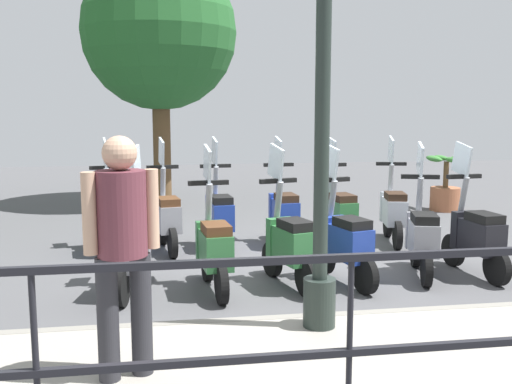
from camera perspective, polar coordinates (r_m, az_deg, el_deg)
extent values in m
plane|color=#4C4C4F|center=(7.17, 4.23, -7.28)|extent=(28.00, 28.00, 0.00)
cube|color=gray|center=(4.27, 14.46, -17.33)|extent=(2.20, 20.00, 0.15)
cube|color=gray|center=(5.17, 9.77, -12.60)|extent=(0.10, 20.00, 0.15)
cube|color=black|center=(3.06, 22.62, -5.54)|extent=(0.04, 16.00, 0.04)
cube|color=black|center=(3.20, 22.16, -13.80)|extent=(0.04, 16.00, 0.04)
cylinder|color=black|center=(2.93, 9.29, -16.46)|extent=(0.03, 0.03, 1.05)
cylinder|color=black|center=(2.87, -21.04, -17.49)|extent=(0.03, 0.03, 1.05)
cylinder|color=#232D28|center=(4.75, 6.35, -10.91)|extent=(0.26, 0.26, 0.40)
cylinder|color=#232D28|center=(4.50, 6.71, 11.23)|extent=(0.12, 0.12, 3.99)
cylinder|color=#28282D|center=(3.88, -14.59, -12.23)|extent=(0.14, 0.14, 0.82)
cylinder|color=#28282D|center=(3.93, -11.39, -11.87)|extent=(0.14, 0.14, 0.82)
cylinder|color=brown|center=(3.73, -13.31, -2.10)|extent=(0.40, 0.40, 0.55)
sphere|color=tan|center=(3.68, -13.50, 3.81)|extent=(0.22, 0.22, 0.22)
cylinder|color=tan|center=(3.68, -16.33, -2.09)|extent=(0.09, 0.09, 0.52)
cylinder|color=tan|center=(3.78, -10.37, -1.66)|extent=(0.09, 0.09, 0.52)
cylinder|color=brown|center=(11.95, -9.38, 4.38)|extent=(0.36, 0.36, 2.31)
sphere|color=#235B28|center=(12.03, -9.64, 15.50)|extent=(3.12, 3.12, 3.12)
cylinder|color=#9E5B3D|center=(11.58, 18.36, -0.66)|extent=(0.56, 0.56, 0.45)
cylinder|color=brown|center=(11.52, 18.47, 1.67)|extent=(0.10, 0.10, 0.50)
ellipsoid|color=#387A33|center=(11.72, 17.97, 3.27)|extent=(0.56, 0.16, 0.10)
ellipsoid|color=#387A33|center=(11.27, 19.12, 3.05)|extent=(0.56, 0.16, 0.10)
ellipsoid|color=#387A33|center=(11.38, 17.41, 3.16)|extent=(0.56, 0.16, 0.10)
ellipsoid|color=#387A33|center=(11.61, 19.63, 3.15)|extent=(0.56, 0.16, 0.10)
ellipsoid|color=#387A33|center=(11.57, 17.33, 3.24)|extent=(0.56, 0.16, 0.10)
ellipsoid|color=#387A33|center=(11.42, 19.75, 3.07)|extent=(0.56, 0.16, 0.10)
cylinder|color=black|center=(7.46, 19.10, -5.50)|extent=(0.41, 0.12, 0.40)
cylinder|color=black|center=(6.81, 22.96, -6.98)|extent=(0.41, 0.12, 0.40)
cube|color=black|center=(7.00, 21.45, -4.14)|extent=(0.62, 0.34, 0.36)
cube|color=black|center=(7.23, 20.12, -3.54)|extent=(0.15, 0.31, 0.44)
cube|color=black|center=(6.91, 21.89, -2.39)|extent=(0.42, 0.30, 0.10)
cylinder|color=gray|center=(7.22, 19.99, -0.69)|extent=(0.19, 0.09, 0.55)
cube|color=black|center=(7.19, 20.09, 1.47)|extent=(0.10, 0.44, 0.05)
cube|color=silver|center=(7.22, 19.90, 3.11)|extent=(0.39, 0.07, 0.42)
cylinder|color=black|center=(7.29, 15.65, -5.67)|extent=(0.41, 0.19, 0.40)
cylinder|color=black|center=(6.50, 16.69, -7.38)|extent=(0.41, 0.19, 0.40)
cube|color=gray|center=(6.75, 16.34, -4.35)|extent=(0.65, 0.44, 0.36)
cube|color=gray|center=(7.03, 15.98, -3.69)|extent=(0.20, 0.32, 0.44)
cube|color=black|center=(6.64, 16.51, -2.53)|extent=(0.46, 0.36, 0.10)
cylinder|color=gray|center=(7.03, 16.02, -0.75)|extent=(0.20, 0.12, 0.55)
cube|color=black|center=(6.99, 16.11, 1.48)|extent=(0.18, 0.44, 0.05)
cube|color=silver|center=(7.03, 16.10, 3.15)|extent=(0.38, 0.14, 0.42)
cylinder|color=black|center=(6.77, 6.80, -6.48)|extent=(0.41, 0.18, 0.40)
cylinder|color=black|center=(6.10, 10.84, -8.19)|extent=(0.41, 0.18, 0.40)
cube|color=navy|center=(6.29, 9.18, -5.01)|extent=(0.65, 0.43, 0.36)
cube|color=navy|center=(6.53, 7.79, -4.33)|extent=(0.19, 0.32, 0.44)
cube|color=black|center=(6.19, 9.59, -3.06)|extent=(0.45, 0.36, 0.10)
cylinder|color=gray|center=(6.51, 7.57, -1.18)|extent=(0.19, 0.12, 0.55)
cube|color=black|center=(6.47, 7.62, 1.22)|extent=(0.17, 0.44, 0.05)
cube|color=silver|center=(6.50, 7.37, 3.03)|extent=(0.38, 0.13, 0.42)
cylinder|color=black|center=(6.63, 1.61, -6.73)|extent=(0.41, 0.18, 0.40)
cylinder|color=black|center=(5.92, 5.11, -8.57)|extent=(0.41, 0.18, 0.40)
cube|color=#2D6B38|center=(6.13, 3.65, -5.27)|extent=(0.65, 0.43, 0.36)
cube|color=#2D6B38|center=(6.38, 2.44, -4.56)|extent=(0.19, 0.32, 0.44)
cube|color=black|center=(6.02, 3.97, -3.28)|extent=(0.45, 0.35, 0.10)
cylinder|color=gray|center=(6.36, 2.22, -1.33)|extent=(0.19, 0.12, 0.55)
cube|color=black|center=(6.32, 2.23, 1.13)|extent=(0.17, 0.44, 0.05)
cube|color=silver|center=(6.36, 2.00, 2.98)|extent=(0.38, 0.13, 0.42)
cylinder|color=black|center=(6.49, -4.92, -7.10)|extent=(0.41, 0.12, 0.40)
cylinder|color=black|center=(5.70, -3.47, -9.21)|extent=(0.41, 0.12, 0.40)
cube|color=#2D6B38|center=(5.94, -4.12, -5.71)|extent=(0.63, 0.34, 0.36)
cube|color=#2D6B38|center=(6.21, -4.62, -4.91)|extent=(0.15, 0.31, 0.44)
cube|color=#4C2D19|center=(5.82, -4.01, -3.67)|extent=(0.42, 0.30, 0.10)
cylinder|color=gray|center=(6.20, -4.75, -1.60)|extent=(0.19, 0.09, 0.55)
cube|color=black|center=(6.16, -4.78, 0.93)|extent=(0.10, 0.44, 0.05)
cube|color=silver|center=(6.20, -4.90, 2.83)|extent=(0.39, 0.07, 0.42)
cylinder|color=black|center=(6.54, -11.45, -7.09)|extent=(0.41, 0.15, 0.40)
cylinder|color=black|center=(5.77, -13.26, -9.21)|extent=(0.41, 0.15, 0.40)
cube|color=gray|center=(6.00, -12.56, -5.74)|extent=(0.64, 0.38, 0.36)
cube|color=gray|center=(6.27, -11.94, -4.94)|extent=(0.17, 0.32, 0.44)
cube|color=#4C2D19|center=(5.89, -12.79, -3.72)|extent=(0.44, 0.33, 0.10)
cylinder|color=gray|center=(6.26, -11.91, -1.65)|extent=(0.19, 0.10, 0.55)
cube|color=black|center=(6.22, -11.98, 0.85)|extent=(0.14, 0.44, 0.05)
cube|color=silver|center=(6.26, -11.91, 2.73)|extent=(0.39, 0.10, 0.42)
cylinder|color=black|center=(8.92, 13.02, -3.11)|extent=(0.41, 0.16, 0.40)
cylinder|color=black|center=(8.12, 13.97, -4.23)|extent=(0.41, 0.16, 0.40)
cube|color=#B7BCC6|center=(8.38, 13.63, -1.89)|extent=(0.65, 0.40, 0.36)
cube|color=#B7BCC6|center=(8.66, 13.31, -1.43)|extent=(0.18, 0.32, 0.44)
cube|color=black|center=(8.28, 13.77, -0.40)|extent=(0.45, 0.34, 0.10)
cylinder|color=gray|center=(8.67, 13.31, 0.95)|extent=(0.19, 0.11, 0.55)
cube|color=black|center=(8.64, 13.37, 2.76)|extent=(0.15, 0.44, 0.05)
cube|color=silver|center=(8.69, 13.35, 4.11)|extent=(0.39, 0.11, 0.42)
cylinder|color=black|center=(8.59, 7.08, -3.38)|extent=(0.41, 0.12, 0.40)
cylinder|color=black|center=(7.85, 9.36, -4.52)|extent=(0.41, 0.12, 0.40)
cube|color=#2D6B38|center=(8.09, 8.44, -2.10)|extent=(0.63, 0.34, 0.36)
cube|color=#2D6B38|center=(8.35, 7.66, -1.63)|extent=(0.15, 0.31, 0.44)
cube|color=black|center=(7.99, 8.68, -0.56)|extent=(0.43, 0.30, 0.10)
cylinder|color=gray|center=(8.35, 7.55, 0.83)|extent=(0.19, 0.09, 0.55)
cube|color=black|center=(8.32, 7.58, 2.71)|extent=(0.11, 0.44, 0.05)
cube|color=silver|center=(8.36, 7.45, 4.12)|extent=(0.39, 0.07, 0.42)
cylinder|color=black|center=(8.54, 1.99, -3.39)|extent=(0.40, 0.10, 0.40)
cylinder|color=black|center=(7.76, 3.52, -4.57)|extent=(0.40, 0.10, 0.40)
cube|color=navy|center=(8.01, 2.89, -2.12)|extent=(0.62, 0.32, 0.36)
cube|color=navy|center=(8.29, 2.36, -1.64)|extent=(0.14, 0.31, 0.44)
cube|color=black|center=(7.91, 3.04, -0.56)|extent=(0.42, 0.28, 0.10)
cylinder|color=gray|center=(8.29, 2.27, 0.85)|extent=(0.19, 0.08, 0.55)
cube|color=black|center=(8.26, 2.28, 2.74)|extent=(0.09, 0.44, 0.05)
cube|color=silver|center=(8.30, 2.18, 4.15)|extent=(0.39, 0.05, 0.42)
cylinder|color=black|center=(8.38, -4.19, -3.64)|extent=(0.41, 0.12, 0.40)
cylinder|color=black|center=(7.58, -3.09, -4.87)|extent=(0.41, 0.12, 0.40)
cube|color=navy|center=(7.84, -3.57, -2.35)|extent=(0.62, 0.33, 0.36)
cube|color=navy|center=(8.12, -3.95, -1.85)|extent=(0.15, 0.31, 0.44)
cube|color=black|center=(7.73, -3.49, -0.76)|extent=(0.42, 0.30, 0.10)
cylinder|color=gray|center=(8.12, -4.05, 0.68)|extent=(0.19, 0.09, 0.55)
cube|color=black|center=(8.09, -4.07, 2.62)|extent=(0.10, 0.44, 0.05)
cube|color=silver|center=(8.14, -4.16, 4.06)|extent=(0.39, 0.07, 0.42)
cylinder|color=black|center=(8.30, -9.36, -3.83)|extent=(0.41, 0.15, 0.40)
cylinder|color=black|center=(7.50, -8.34, -5.07)|extent=(0.41, 0.15, 0.40)
cube|color=gray|center=(7.76, -8.82, -2.53)|extent=(0.64, 0.38, 0.36)
cube|color=gray|center=(8.04, -9.17, -2.03)|extent=(0.17, 0.32, 0.44)
cube|color=#4C2D19|center=(7.66, -8.76, -0.93)|extent=(0.44, 0.32, 0.10)
cylinder|color=gray|center=(8.05, -9.29, 0.53)|extent=(0.19, 0.10, 0.55)
cube|color=black|center=(8.02, -9.33, 2.48)|extent=(0.13, 0.44, 0.05)
cube|color=silver|center=(8.06, -9.44, 3.93)|extent=(0.39, 0.09, 0.42)
cylinder|color=black|center=(8.39, -14.64, -3.86)|extent=(0.41, 0.15, 0.40)
cylinder|color=black|center=(7.58, -14.14, -5.10)|extent=(0.41, 0.15, 0.40)
cube|color=navy|center=(7.84, -14.42, -2.58)|extent=(0.64, 0.38, 0.36)
cube|color=navy|center=(8.13, -14.60, -2.08)|extent=(0.17, 0.32, 0.44)
cube|color=#4C2D19|center=(7.74, -14.44, -1.00)|extent=(0.44, 0.33, 0.10)
cylinder|color=gray|center=(8.13, -14.72, 0.45)|extent=(0.19, 0.10, 0.55)
cube|color=black|center=(8.10, -14.79, 2.38)|extent=(0.14, 0.44, 0.05)
cube|color=silver|center=(8.15, -14.87, 3.82)|extent=(0.39, 0.10, 0.42)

